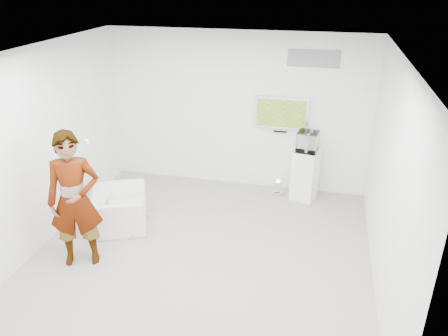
% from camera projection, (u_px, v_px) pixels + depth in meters
% --- Properties ---
extents(room, '(5.01, 5.01, 3.00)m').
position_uv_depth(room, '(200.00, 164.00, 6.06)').
color(room, '#A29E94').
rests_on(room, ground).
extents(tv, '(1.00, 0.08, 0.60)m').
position_uv_depth(tv, '(281.00, 113.00, 8.03)').
color(tv, silver).
rests_on(tv, room).
extents(logo_decal, '(0.90, 0.02, 0.30)m').
position_uv_depth(logo_decal, '(314.00, 59.00, 7.54)').
color(logo_decal, gray).
rests_on(logo_decal, room).
extents(person, '(0.87, 0.73, 2.03)m').
position_uv_depth(person, '(75.00, 200.00, 6.10)').
color(person, white).
rests_on(person, room).
extents(armchair, '(1.14, 1.21, 0.63)m').
position_uv_depth(armchair, '(120.00, 209.00, 7.27)').
color(armchair, white).
rests_on(armchair, room).
extents(pedestal, '(0.58, 0.58, 0.96)m').
position_uv_depth(pedestal, '(305.00, 175.00, 8.11)').
color(pedestal, white).
rests_on(pedestal, room).
extents(floor_uplight, '(0.26, 0.26, 0.31)m').
position_uv_depth(floor_uplight, '(278.00, 187.00, 8.36)').
color(floor_uplight, white).
rests_on(floor_uplight, room).
extents(vitrine, '(0.41, 0.41, 0.36)m').
position_uv_depth(vitrine, '(308.00, 142.00, 7.83)').
color(vitrine, white).
rests_on(vitrine, pedestal).
extents(console, '(0.06, 0.15, 0.20)m').
position_uv_depth(console, '(307.00, 146.00, 7.87)').
color(console, white).
rests_on(console, pedestal).
extents(wii_remote, '(0.11, 0.11, 0.03)m').
position_uv_depth(wii_remote, '(87.00, 141.00, 5.94)').
color(wii_remote, white).
rests_on(wii_remote, person).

